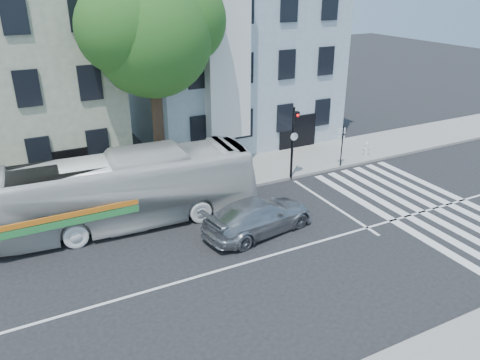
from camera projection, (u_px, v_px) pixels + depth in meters
ground at (234, 266)px, 17.73m from camera, size 120.00×120.00×0.00m
sidewalk_far at (166, 187)px, 24.23m from camera, size 80.00×4.00×0.15m
building_right at (228, 53)px, 30.71m from camera, size 12.00×10.00×11.00m
street_tree at (151, 29)px, 21.76m from camera, size 7.30×5.90×11.10m
bus at (123, 190)px, 20.18m from camera, size 3.39×11.75×3.23m
sedan at (259, 216)px, 19.88m from camera, size 2.92×5.38×1.48m
hedge at (56, 212)px, 20.71m from camera, size 8.52×1.14×0.70m
traffic_signal at (294, 134)px, 24.23m from camera, size 0.42×0.52×4.00m
fire_hydrant at (366, 148)px, 28.20m from camera, size 0.48×0.27×0.84m
far_sign_pole at (342, 140)px, 26.17m from camera, size 0.43×0.16×2.39m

